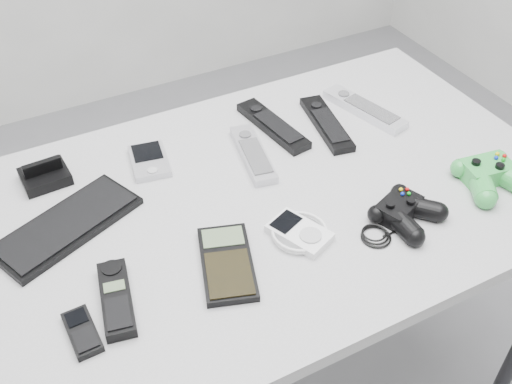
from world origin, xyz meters
name	(u,v)px	position (x,y,z in m)	size (l,w,h in m)	color
desk	(279,214)	(0.01, 0.00, 0.71)	(1.17, 0.75, 0.78)	#9A9A9D
pda_keyboard	(67,225)	(-0.40, 0.09, 0.79)	(0.28, 0.12, 0.02)	black
dock_bracket	(44,172)	(-0.40, 0.25, 0.81)	(0.09, 0.08, 0.05)	black
pda	(149,160)	(-0.19, 0.20, 0.79)	(0.08, 0.12, 0.02)	#B3B2BA
remote_silver_a	(253,153)	(0.01, 0.12, 0.79)	(0.05, 0.20, 0.02)	#B3B2BA
remote_black_a	(273,125)	(0.10, 0.20, 0.79)	(0.05, 0.22, 0.02)	black
remote_black_b	(326,123)	(0.21, 0.15, 0.79)	(0.05, 0.22, 0.02)	black
remote_silver_b	(364,108)	(0.33, 0.15, 0.79)	(0.05, 0.22, 0.02)	silver
mobile_phone	(82,332)	(-0.44, -0.16, 0.79)	(0.04, 0.09, 0.02)	black
cordless_handset	(116,298)	(-0.37, -0.12, 0.79)	(0.05, 0.16, 0.02)	black
calculator	(227,263)	(-0.17, -0.13, 0.79)	(0.09, 0.18, 0.02)	black
mp3_player	(299,232)	(-0.02, -0.13, 0.79)	(0.11, 0.11, 0.02)	white
controller_black	(404,210)	(0.18, -0.18, 0.80)	(0.21, 0.13, 0.04)	black
controller_green	(491,174)	(0.40, -0.18, 0.81)	(0.14, 0.15, 0.05)	#258940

